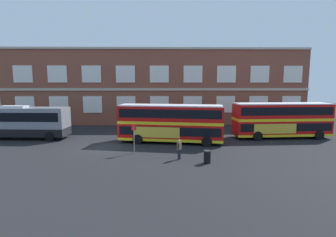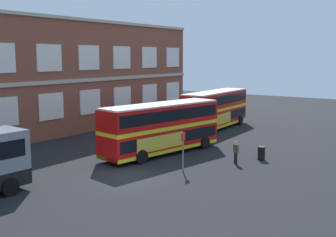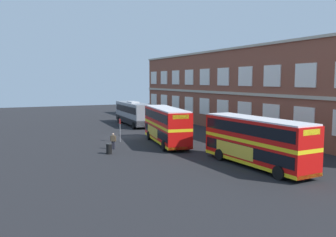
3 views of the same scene
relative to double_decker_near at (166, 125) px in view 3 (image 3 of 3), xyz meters
name	(u,v)px [view 3 (image 3 of 3)]	position (x,y,z in m)	size (l,w,h in m)	color
ground_plane	(144,136)	(-6.68, -0.13, -2.15)	(120.00, 120.00, 0.00)	black
brick_terminal_building	(246,91)	(-6.34, 15.85, 3.49)	(55.05, 8.19, 11.57)	brown
double_decker_near	(166,125)	(0.00, 0.00, 0.00)	(11.28, 4.41, 4.07)	red
double_decker_middle	(256,141)	(12.93, 2.20, 0.00)	(11.11, 3.27, 4.07)	red
touring_coach	(133,113)	(-17.78, 2.42, -0.24)	(12.12, 3.38, 3.80)	gray
waiting_passenger	(113,140)	(0.52, -6.32, -1.22)	(0.45, 0.58, 1.70)	black
bus_stand_flag	(120,128)	(-3.46, -4.32, -0.51)	(0.44, 0.10, 2.70)	slate
station_litter_bin	(109,149)	(2.69, -7.40, -1.63)	(0.60, 0.60, 1.03)	black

